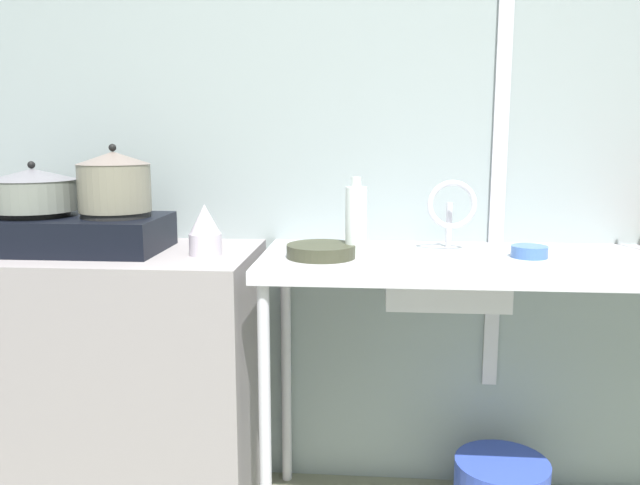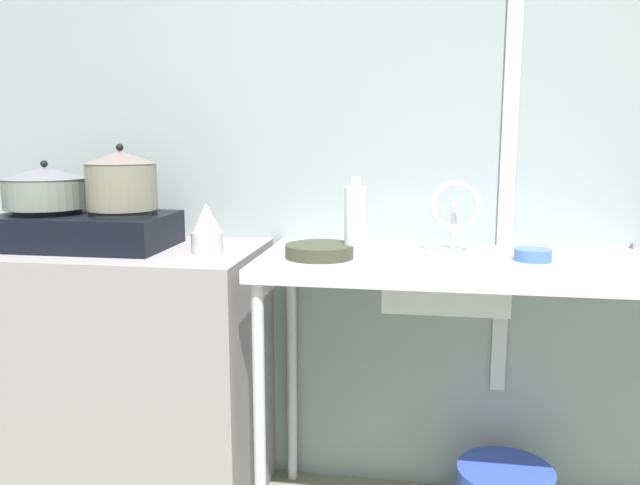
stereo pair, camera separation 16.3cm
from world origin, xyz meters
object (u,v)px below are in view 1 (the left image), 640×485
at_px(pot_on_left_burner, 33,189).
at_px(frying_pan, 321,251).
at_px(stove, 76,232).
at_px(faucet, 452,207).
at_px(pot_on_right_burner, 114,181).
at_px(percolator, 205,230).
at_px(sink_basin, 444,279).
at_px(small_bowl_on_drainboard, 529,252).
at_px(bottle_by_sink, 356,221).

height_order(pot_on_left_burner, frying_pan, pot_on_left_burner).
height_order(stove, faucet, faucet).
relative_size(pot_on_right_burner, percolator, 1.45).
distance_m(stove, pot_on_left_burner, 0.19).
height_order(stove, pot_on_right_burner, pot_on_right_burner).
bearing_deg(sink_basin, stove, 179.32).
relative_size(stove, faucet, 2.45).
bearing_deg(frying_pan, faucet, 20.14).
relative_size(stove, pot_on_left_burner, 2.04).
xyz_separation_m(pot_on_right_burner, frying_pan, (0.67, -0.05, -0.21)).
height_order(sink_basin, faucet, faucet).
relative_size(pot_on_right_burner, small_bowl_on_drainboard, 2.08).
height_order(percolator, frying_pan, percolator).
bearing_deg(stove, pot_on_left_burner, -180.00).
distance_m(pot_on_right_burner, bottle_by_sink, 0.78).
bearing_deg(sink_basin, pot_on_right_burner, 179.24).
xyz_separation_m(stove, pot_on_left_burner, (-0.14, -0.00, 0.14)).
relative_size(small_bowl_on_drainboard, bottle_by_sink, 0.45).
distance_m(stove, faucet, 1.22).
height_order(pot_on_right_burner, small_bowl_on_drainboard, pot_on_right_burner).
distance_m(percolator, sink_basin, 0.76).
relative_size(sink_basin, bottle_by_sink, 1.48).
distance_m(pot_on_left_burner, pot_on_right_burner, 0.27).
height_order(faucet, frying_pan, faucet).
distance_m(pot_on_right_burner, faucet, 1.08).
bearing_deg(percolator, small_bowl_on_drainboard, 2.46).
relative_size(pot_on_right_burner, bottle_by_sink, 0.94).
height_order(pot_on_left_burner, pot_on_right_burner, pot_on_right_burner).
bearing_deg(small_bowl_on_drainboard, bottle_by_sink, -176.53).
bearing_deg(frying_pan, pot_on_right_burner, 175.53).
height_order(pot_on_left_burner, small_bowl_on_drainboard, pot_on_left_burner).
height_order(frying_pan, small_bowl_on_drainboard, frying_pan).
bearing_deg(bottle_by_sink, frying_pan, -168.00).
height_order(stove, sink_basin, stove).
height_order(stove, small_bowl_on_drainboard, stove).
distance_m(pot_on_left_burner, frying_pan, 0.96).
xyz_separation_m(pot_on_left_burner, small_bowl_on_drainboard, (1.58, 0.00, -0.18)).
xyz_separation_m(percolator, bottle_by_sink, (0.47, 0.01, 0.03)).
xyz_separation_m(percolator, small_bowl_on_drainboard, (1.00, 0.04, -0.06)).
bearing_deg(pot_on_left_burner, frying_pan, -3.18).
bearing_deg(small_bowl_on_drainboard, faucet, 157.35).
bearing_deg(pot_on_right_burner, stove, 180.00).
relative_size(percolator, sink_basin, 0.44).
relative_size(stove, bottle_by_sink, 2.29).
height_order(pot_on_left_burner, faucet, pot_on_left_burner).
bearing_deg(sink_basin, frying_pan, -174.30).
relative_size(sink_basin, small_bowl_on_drainboard, 3.27).
relative_size(pot_on_right_burner, sink_basin, 0.63).
distance_m(faucet, small_bowl_on_drainboard, 0.28).
xyz_separation_m(sink_basin, small_bowl_on_drainboard, (0.26, 0.02, 0.09)).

